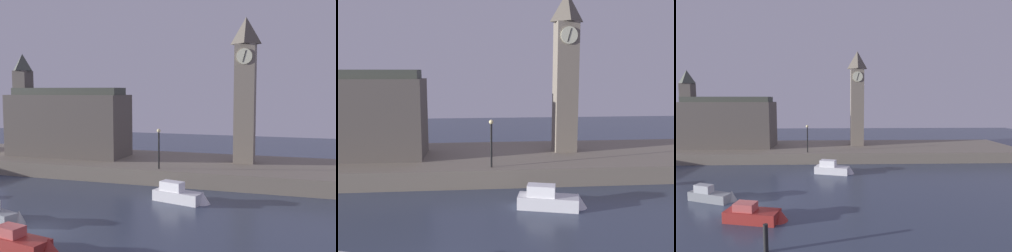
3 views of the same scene
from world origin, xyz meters
The scene contains 7 objects.
ground_plane centered at (0.00, 0.00, 0.00)m, with size 120.00×120.00×0.00m, color #384256.
far_embankment centered at (0.00, 20.00, 0.75)m, with size 70.00×12.00×1.50m, color slate.
clock_tower centered at (10.77, 20.90, 9.17)m, with size 2.24×2.29×14.85m.
parliament_hall centered at (-9.52, 19.81, 5.36)m, with size 13.76×5.19×11.74m.
streetlamp centered at (3.42, 15.01, 3.90)m, with size 0.36×0.36×3.83m.
boat_dinghy_red centered at (1.66, -3.17, 0.52)m, with size 4.78×2.15×1.45m.
boat_ferry_white centered at (7.25, 9.42, 0.59)m, with size 4.93×2.42×1.66m.
Camera 1 is at (15.96, -22.10, 8.97)m, focal length 44.42 mm.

